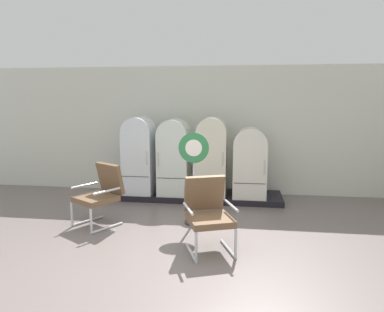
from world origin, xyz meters
TOP-DOWN VIEW (x-y plane):
  - ground at (0.00, 0.00)m, footprint 12.00×10.00m
  - back_wall at (0.00, 3.66)m, footprint 11.76×0.12m
  - display_plinth at (0.00, 3.02)m, footprint 3.67×0.95m
  - refrigerator_0 at (-1.17, 2.92)m, footprint 0.62×0.69m
  - refrigerator_1 at (-0.43, 2.94)m, footprint 0.63×0.72m
  - refrigerator_2 at (0.37, 2.88)m, footprint 0.61×0.61m
  - refrigerator_3 at (1.15, 2.91)m, footprint 0.67×0.66m
  - armchair_left at (-1.36, 1.23)m, footprint 0.87×0.91m
  - armchair_right at (0.52, 0.44)m, footprint 0.81×0.87m
  - sign_stand at (0.19, 1.46)m, footprint 0.51×0.32m

SIDE VIEW (x-z plane):
  - ground at x=0.00m, z-range -0.05..0.00m
  - display_plinth at x=0.00m, z-range 0.00..0.12m
  - armchair_left at x=-1.36m, z-range 0.05..1.08m
  - armchair_right at x=0.52m, z-range 0.05..1.08m
  - sign_stand at x=0.19m, z-range 0.03..1.60m
  - refrigerator_3 at x=1.15m, z-range 0.15..1.58m
  - refrigerator_1 at x=-0.43m, z-range 0.17..1.75m
  - refrigerator_0 at x=-1.17m, z-range 0.17..1.79m
  - refrigerator_2 at x=0.37m, z-range 0.17..1.80m
  - back_wall at x=0.00m, z-range 0.01..2.84m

